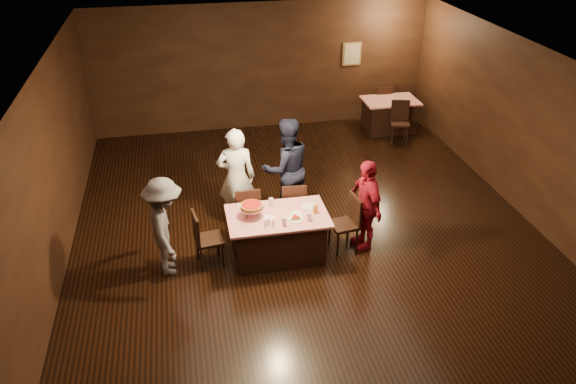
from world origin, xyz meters
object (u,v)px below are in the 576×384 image
object	(u,v)px
plate_empty	(309,207)
glass_amber	(315,209)
diner_navy_hoodie	(286,168)
chair_back_far	(381,103)
glass_back	(271,202)
diner_red_shirt	(366,204)
glass_front_left	(284,221)
chair_far_right	(293,205)
back_table	(389,115)
chair_far_left	(247,210)
diner_grey_knit	(165,227)
pizza_stand	(252,206)
chair_end_right	(344,224)
glass_front_right	(309,217)
diner_white_jacket	(236,177)
chair_end_left	(209,238)
main_table	(278,235)
chair_back_near	(400,122)

from	to	relation	value
plate_empty	glass_amber	size ratio (longest dim) A/B	1.79
diner_navy_hoodie	chair_back_far	bearing A→B (deg)	-139.85
glass_back	diner_red_shirt	bearing A→B (deg)	-10.92
glass_front_left	chair_far_right	bearing A→B (deg)	71.57
back_table	chair_far_left	distance (m)	5.58
diner_navy_hoodie	diner_grey_knit	size ratio (longest dim) A/B	1.16
diner_red_shirt	glass_front_left	world-z (taller)	diner_red_shirt
diner_red_shirt	pizza_stand	distance (m)	1.87
chair_back_far	plate_empty	xyz separation A→B (m)	(-3.05, -5.09, 0.30)
chair_end_right	diner_grey_knit	distance (m)	2.86
glass_front_right	diner_white_jacket	bearing A→B (deg)	124.79
chair_far_right	plate_empty	distance (m)	0.69
glass_amber	chair_end_left	bearing A→B (deg)	178.32
diner_navy_hoodie	glass_front_right	xyz separation A→B (m)	(0.06, -1.49, -0.10)
main_table	chair_back_far	xyz separation A→B (m)	(3.60, 5.24, 0.09)
chair_back_near	plate_empty	xyz separation A→B (m)	(-3.05, -3.79, 0.30)
main_table	chair_end_left	distance (m)	1.10
chair_far_left	glass_front_left	distance (m)	1.20
chair_far_left	diner_white_jacket	bearing A→B (deg)	-76.12
diner_red_shirt	glass_amber	world-z (taller)	diner_red_shirt
chair_back_far	diner_navy_hoodie	bearing A→B (deg)	51.78
diner_navy_hoodie	diner_red_shirt	bearing A→B (deg)	119.92
diner_grey_knit	chair_end_right	bearing A→B (deg)	-94.36
back_table	glass_front_left	size ratio (longest dim) A/B	9.29
back_table	glass_amber	size ratio (longest dim) A/B	9.29
main_table	diner_white_jacket	xyz separation A→B (m)	(-0.51, 1.14, 0.52)
main_table	pizza_stand	world-z (taller)	pizza_stand
diner_red_shirt	glass_back	distance (m)	1.54
chair_back_near	glass_amber	world-z (taller)	chair_back_near
back_table	chair_back_far	bearing A→B (deg)	90.00
plate_empty	diner_red_shirt	bearing A→B (deg)	-8.82
chair_end_left	diner_navy_hoodie	world-z (taller)	diner_navy_hoodie
chair_back_near	glass_front_left	xyz separation A→B (m)	(-3.55, -4.24, 0.37)
glass_front_left	glass_back	xyz separation A→B (m)	(-0.10, 0.60, 0.00)
diner_navy_hoodie	glass_front_right	distance (m)	1.50
chair_far_right	diner_white_jacket	size ratio (longest dim) A/B	0.52
chair_back_far	glass_front_right	distance (m)	6.34
diner_grey_knit	glass_front_left	bearing A→B (deg)	-103.16
chair_end_left	diner_grey_knit	bearing A→B (deg)	87.45
chair_far_right	pizza_stand	size ratio (longest dim) A/B	2.50
chair_end_right	chair_back_near	distance (m)	4.66
pizza_stand	chair_far_right	bearing A→B (deg)	41.19
chair_end_left	glass_back	size ratio (longest dim) A/B	6.79
chair_end_left	diner_white_jacket	world-z (taller)	diner_white_jacket
glass_front_left	diner_navy_hoodie	bearing A→B (deg)	77.66
chair_end_right	glass_front_right	bearing A→B (deg)	-77.36
plate_empty	back_table	bearing A→B (deg)	55.76
main_table	glass_front_left	distance (m)	0.55
chair_end_right	chair_far_left	bearing A→B (deg)	-124.96
diner_navy_hoodie	glass_amber	bearing A→B (deg)	88.31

